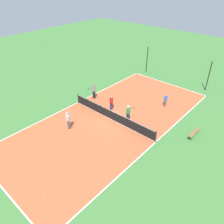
# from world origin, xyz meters

# --- Properties ---
(ground_plane) EXTENTS (80.00, 80.00, 0.00)m
(ground_plane) POSITION_xyz_m (0.00, 0.00, 0.00)
(ground_plane) COLOR #47843D
(court_surface) EXTENTS (10.23, 22.12, 0.02)m
(court_surface) POSITION_xyz_m (0.00, 0.00, 0.01)
(court_surface) COLOR #C66038
(court_surface) RESTS_ON ground_plane
(tennis_net) EXTENTS (10.03, 0.10, 1.07)m
(tennis_net) POSITION_xyz_m (0.00, 0.00, 0.57)
(tennis_net) COLOR black
(tennis_net) RESTS_ON court_surface
(bench) EXTENTS (0.36, 1.80, 0.45)m
(bench) POSITION_xyz_m (7.11, 2.91, 0.39)
(bench) COLOR olive
(bench) RESTS_ON ground_plane
(player_far_green) EXTENTS (0.72, 0.98, 1.79)m
(player_far_green) POSITION_xyz_m (1.33, 0.83, 1.06)
(player_far_green) COLOR navy
(player_far_green) RESTS_ON court_surface
(player_coach_red) EXTENTS (0.38, 0.38, 1.59)m
(player_coach_red) POSITION_xyz_m (-1.31, 1.37, 0.92)
(player_coach_red) COLOR navy
(player_coach_red) RESTS_ON court_surface
(player_baseline_gray) EXTENTS (0.63, 0.99, 1.80)m
(player_baseline_gray) POSITION_xyz_m (-4.42, 1.86, 1.07)
(player_baseline_gray) COLOR black
(player_baseline_gray) RESTS_ON court_surface
(player_near_blue) EXTENTS (0.46, 0.46, 1.45)m
(player_near_blue) POSITION_xyz_m (2.59, 5.71, 0.84)
(player_near_blue) COLOR #4C4C51
(player_near_blue) RESTS_ON court_surface
(player_near_white) EXTENTS (0.96, 0.78, 1.84)m
(player_near_white) POSITION_xyz_m (-2.02, -3.74, 1.09)
(player_near_white) COLOR #4C4C51
(player_near_white) RESTS_ON court_surface
(tennis_ball_near_net) EXTENTS (0.07, 0.07, 0.07)m
(tennis_ball_near_net) POSITION_xyz_m (2.67, -9.58, 0.06)
(tennis_ball_near_net) COLOR #CCE033
(tennis_ball_near_net) RESTS_ON court_surface
(tennis_ball_right_alley) EXTENTS (0.07, 0.07, 0.07)m
(tennis_ball_right_alley) POSITION_xyz_m (0.44, -9.85, 0.06)
(tennis_ball_right_alley) COLOR #CCE033
(tennis_ball_right_alley) RESTS_ON court_surface
(tennis_ball_left_sideline) EXTENTS (0.07, 0.07, 0.07)m
(tennis_ball_left_sideline) POSITION_xyz_m (-2.17, 9.98, 0.06)
(tennis_ball_left_sideline) COLOR #CCE033
(tennis_ball_left_sideline) RESTS_ON court_surface
(tennis_ball_far_baseline) EXTENTS (0.07, 0.07, 0.07)m
(tennis_ball_far_baseline) POSITION_xyz_m (3.53, -4.50, 0.06)
(tennis_ball_far_baseline) COLOR #CCE033
(tennis_ball_far_baseline) RESTS_ON court_surface
(fence_post_back_left) EXTENTS (0.12, 0.12, 3.68)m
(fence_post_back_left) POSITION_xyz_m (-4.37, 12.39, 1.84)
(fence_post_back_left) COLOR black
(fence_post_back_left) RESTS_ON ground_plane
(fence_post_back_right) EXTENTS (0.12, 0.12, 3.68)m
(fence_post_back_right) POSITION_xyz_m (4.37, 12.39, 1.84)
(fence_post_back_right) COLOR black
(fence_post_back_right) RESTS_ON ground_plane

